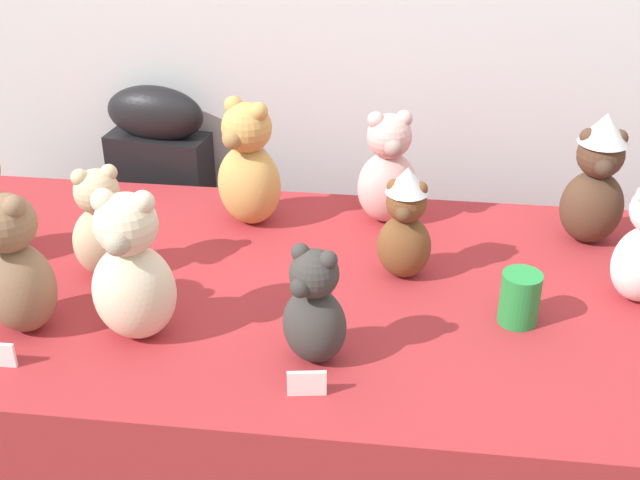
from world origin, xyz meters
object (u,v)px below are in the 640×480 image
Objects in this scene: teddy_bear_sand at (102,226)px; teddy_bear_charcoal at (314,309)px; teddy_bear_honey at (248,167)px; teddy_bear_cream at (132,271)px; party_cup_green at (520,298)px; display_table at (320,428)px; instrument_case at (169,248)px; teddy_bear_mocha at (15,267)px; teddy_bear_chestnut at (405,225)px; teddy_bear_cocoa at (596,181)px; teddy_bear_blush at (388,171)px.

teddy_bear_charcoal is at bearing -57.29° from teddy_bear_sand.
teddy_bear_honey is 1.23× the size of teddy_bear_sand.
party_cup_green is (0.74, 0.14, -0.09)m from teddy_bear_cream.
teddy_bear_honey is at bearing 126.22° from display_table.
teddy_bear_charcoal is at bearing -48.33° from instrument_case.
instrument_case is 3.37× the size of teddy_bear_mocha.
display_table is at bearing 31.49° from teddy_bear_cream.
teddy_bear_chestnut reaches higher than party_cup_green.
teddy_bear_sand is (0.06, -0.58, 0.39)m from instrument_case.
teddy_bear_cocoa is (0.80, 0.00, 0.01)m from teddy_bear_honey.
teddy_bear_honey is 1.21× the size of teddy_bear_chestnut.
teddy_bear_chestnut is at bearing 47.01° from teddy_bear_mocha.
teddy_bear_sand is 0.89m from party_cup_green.
teddy_bear_blush is at bearing 106.58° from teddy_bear_chestnut.
teddy_bear_honey is 0.72m from party_cup_green.
teddy_bear_cream is at bearing -162.41° from teddy_bear_charcoal.
party_cup_green is at bearing -69.36° from teddy_bear_blush.
display_table is 0.63m from teddy_bear_blush.
teddy_bear_honey is at bearing 156.96° from teddy_bear_chestnut.
teddy_bear_blush is at bearing 69.74° from display_table.
party_cup_green reaches higher than display_table.
teddy_bear_charcoal is at bearing -38.96° from teddy_bear_honey.
teddy_bear_honey is at bearing 79.89° from teddy_bear_mocha.
display_table is at bearing 46.21° from teddy_bear_mocha.
teddy_bear_chestnut reaches higher than instrument_case.
display_table is 0.70m from teddy_bear_sand.
teddy_bear_cream is (-0.35, 0.03, 0.03)m from teddy_bear_charcoal.
teddy_bear_mocha is (-0.56, -0.21, 0.53)m from display_table.
instrument_case reaches higher than display_table.
teddy_bear_chestnut is at bearing 87.42° from teddy_bear_charcoal.
teddy_bear_cocoa is 0.78m from teddy_bear_charcoal.
teddy_bear_blush reaches higher than party_cup_green.
teddy_bear_mocha reaches higher than instrument_case.
teddy_bear_charcoal is 0.76× the size of teddy_bear_cream.
display_table is 6.24× the size of teddy_bear_mocha.
display_table is 0.61m from party_cup_green.
display_table is at bearing -39.83° from instrument_case.
instrument_case is at bearing 146.51° from teddy_bear_charcoal.
teddy_bear_sand is at bearing 176.30° from teddy_bear_charcoal.
instrument_case is 0.61m from teddy_bear_honey.
teddy_bear_cream is at bearing 26.74° from teddy_bear_mocha.
teddy_bear_cream reaches higher than instrument_case.
teddy_bear_cream is (-0.33, -0.21, 0.54)m from display_table.
teddy_bear_cream reaches higher than teddy_bear_mocha.
teddy_bear_cocoa is at bearing 27.93° from teddy_bear_honey.
teddy_bear_mocha is 0.96× the size of teddy_bear_cream.
teddy_bear_honey is 1.31× the size of teddy_bear_charcoal.
teddy_bear_mocha reaches higher than teddy_bear_chestnut.
instrument_case is at bearing 64.96° from teddy_bear_sand.
teddy_bear_cocoa is at bearing 25.67° from display_table.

